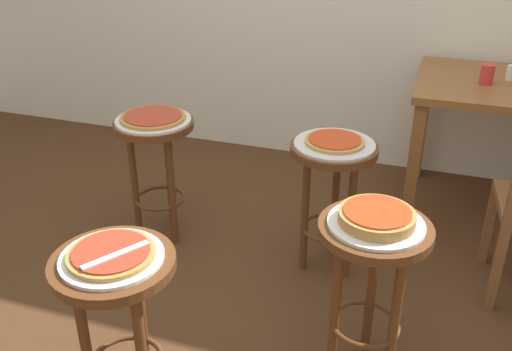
# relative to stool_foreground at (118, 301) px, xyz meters

# --- Properties ---
(ground_plane) EXTENTS (6.00, 6.00, 0.00)m
(ground_plane) POSITION_rel_stool_foreground_xyz_m (0.21, 0.71, -0.48)
(ground_plane) COLOR #4C2D19
(stool_foreground) EXTENTS (0.39, 0.39, 0.64)m
(stool_foreground) POSITION_rel_stool_foreground_xyz_m (0.00, 0.00, 0.00)
(stool_foreground) COLOR #5B3319
(stool_foreground) RESTS_ON ground_plane
(serving_plate_foreground) EXTENTS (0.32, 0.32, 0.01)m
(serving_plate_foreground) POSITION_rel_stool_foreground_xyz_m (0.00, 0.00, 0.17)
(serving_plate_foreground) COLOR white
(serving_plate_foreground) RESTS_ON stool_foreground
(pizza_foreground) EXTENTS (0.27, 0.27, 0.02)m
(pizza_foreground) POSITION_rel_stool_foreground_xyz_m (0.00, -0.00, 0.18)
(pizza_foreground) COLOR #B78442
(pizza_foreground) RESTS_ON serving_plate_foreground
(stool_middle) EXTENTS (0.39, 0.39, 0.64)m
(stool_middle) POSITION_rel_stool_foreground_xyz_m (0.74, 0.46, 0.00)
(stool_middle) COLOR #5B3319
(stool_middle) RESTS_ON ground_plane
(serving_plate_middle) EXTENTS (0.33, 0.33, 0.01)m
(serving_plate_middle) POSITION_rel_stool_foreground_xyz_m (0.74, 0.46, 0.17)
(serving_plate_middle) COLOR silver
(serving_plate_middle) RESTS_ON stool_middle
(pizza_middle) EXTENTS (0.26, 0.26, 0.05)m
(pizza_middle) POSITION_rel_stool_foreground_xyz_m (0.74, 0.46, 0.20)
(pizza_middle) COLOR #B78442
(pizza_middle) RESTS_ON serving_plate_middle
(stool_leftside) EXTENTS (0.39, 0.39, 0.64)m
(stool_leftside) POSITION_rel_stool_foreground_xyz_m (0.47, 1.07, 0.00)
(stool_leftside) COLOR #5B3319
(stool_leftside) RESTS_ON ground_plane
(serving_plate_leftside) EXTENTS (0.36, 0.36, 0.01)m
(serving_plate_leftside) POSITION_rel_stool_foreground_xyz_m (0.47, 1.07, 0.17)
(serving_plate_leftside) COLOR silver
(serving_plate_leftside) RESTS_ON stool_leftside
(pizza_leftside) EXTENTS (0.26, 0.26, 0.02)m
(pizza_leftside) POSITION_rel_stool_foreground_xyz_m (0.47, 1.07, 0.18)
(pizza_leftside) COLOR tan
(pizza_leftside) RESTS_ON serving_plate_leftside
(stool_rear) EXTENTS (0.39, 0.39, 0.64)m
(stool_rear) POSITION_rel_stool_foreground_xyz_m (-0.42, 1.07, 0.00)
(stool_rear) COLOR #5B3319
(stool_rear) RESTS_ON ground_plane
(serving_plate_rear) EXTENTS (0.37, 0.37, 0.01)m
(serving_plate_rear) POSITION_rel_stool_foreground_xyz_m (-0.42, 1.07, 0.17)
(serving_plate_rear) COLOR white
(serving_plate_rear) RESTS_ON stool_rear
(pizza_rear) EXTENTS (0.32, 0.32, 0.02)m
(pizza_rear) POSITION_rel_stool_foreground_xyz_m (-0.42, 1.07, 0.18)
(pizza_rear) COLOR #B78442
(pizza_rear) RESTS_ON serving_plate_rear
(cup_near_edge) EXTENTS (0.07, 0.07, 0.10)m
(cup_near_edge) POSITION_rel_stool_foreground_xyz_m (1.10, 1.81, 0.34)
(cup_near_edge) COLOR red
(cup_near_edge) RESTS_ON dining_table
(condiment_shaker) EXTENTS (0.04, 0.04, 0.08)m
(condiment_shaker) POSITION_rel_stool_foreground_xyz_m (1.21, 1.91, 0.32)
(condiment_shaker) COLOR white
(condiment_shaker) RESTS_ON dining_table
(pizza_server_knife) EXTENTS (0.14, 0.20, 0.01)m
(pizza_server_knife) POSITION_rel_stool_foreground_xyz_m (0.03, -0.02, 0.20)
(pizza_server_knife) COLOR silver
(pizza_server_knife) RESTS_ON pizza_foreground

